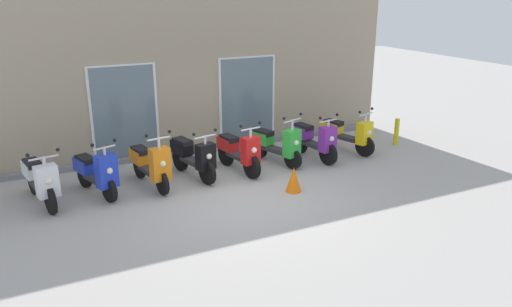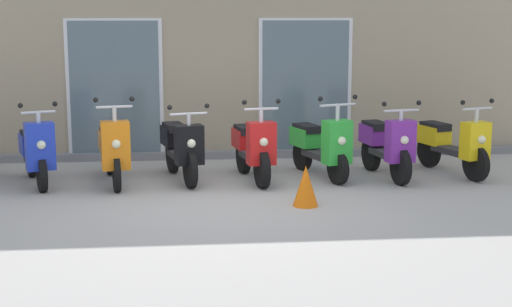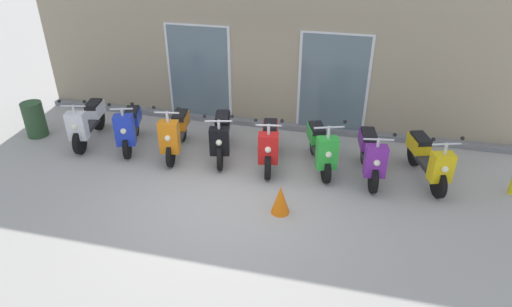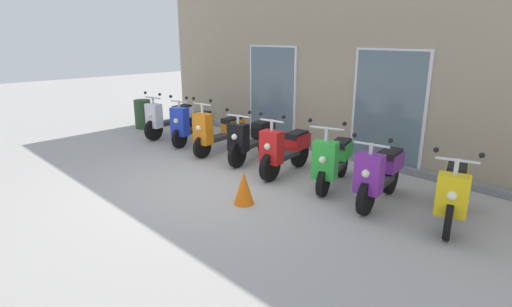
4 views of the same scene
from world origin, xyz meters
TOP-DOWN VIEW (x-y plane):
  - ground_plane at (0.00, 0.00)m, footprint 40.00×40.00m
  - storefront_facade at (0.00, 3.15)m, footprint 11.17×0.50m
  - scooter_white at (-3.57, 1.27)m, footprint 0.69×1.67m
  - scooter_blue at (-2.55, 1.24)m, footprint 0.75×1.47m
  - scooter_orange at (-1.47, 1.20)m, footprint 0.63×1.62m
  - scooter_black at (-0.51, 1.32)m, footprint 0.72×1.59m
  - scooter_red at (0.52, 1.21)m, footprint 0.62×1.57m
  - scooter_green at (1.53, 1.32)m, footprint 0.83×1.50m
  - scooter_purple at (2.49, 1.21)m, footprint 0.63×1.56m
  - scooter_yellow at (3.54, 1.35)m, footprint 0.80×1.59m
  - traffic_cone at (1.05, -0.32)m, footprint 0.32×0.32m
  - curb_bollard at (5.05, 1.25)m, footprint 0.12×0.12m

SIDE VIEW (x-z plane):
  - ground_plane at x=0.00m, z-range 0.00..0.00m
  - traffic_cone at x=1.05m, z-range 0.00..0.52m
  - curb_bollard at x=5.05m, z-range 0.00..0.70m
  - scooter_yellow at x=3.54m, z-range -0.12..1.07m
  - scooter_green at x=1.53m, z-range -0.15..1.11m
  - scooter_red at x=0.52m, z-range -0.14..1.10m
  - scooter_white at x=-3.57m, z-range -0.12..1.08m
  - scooter_blue at x=-2.55m, z-range -0.13..1.10m
  - scooter_purple at x=2.49m, z-range -0.10..1.09m
  - scooter_black at x=-0.51m, z-range -0.09..1.08m
  - scooter_orange at x=-1.47m, z-range -0.14..1.15m
  - storefront_facade at x=0.00m, z-range -0.06..3.79m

